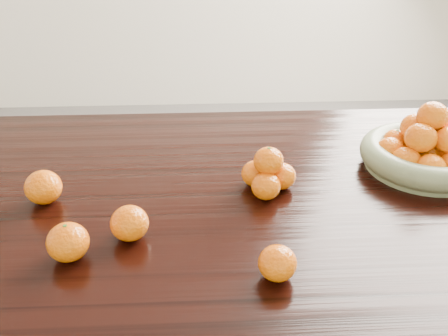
{
  "coord_description": "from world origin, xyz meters",
  "views": [
    {
      "loc": [
        -0.09,
        -0.98,
        1.36
      ],
      "look_at": [
        -0.04,
        -0.02,
        0.83
      ],
      "focal_mm": 40.0,
      "sensor_mm": 36.0,
      "label": 1
    }
  ],
  "objects_px": {
    "fruit_bowl": "(426,151)",
    "orange_pyramid": "(268,174)",
    "dining_table": "(239,225)",
    "loose_orange_0": "(68,242)"
  },
  "relations": [
    {
      "from": "dining_table",
      "to": "fruit_bowl",
      "type": "bearing_deg",
      "value": 12.21
    },
    {
      "from": "dining_table",
      "to": "loose_orange_0",
      "type": "bearing_deg",
      "value": -147.49
    },
    {
      "from": "dining_table",
      "to": "orange_pyramid",
      "type": "relative_size",
      "value": 15.76
    },
    {
      "from": "fruit_bowl",
      "to": "loose_orange_0",
      "type": "relative_size",
      "value": 4.03
    },
    {
      "from": "fruit_bowl",
      "to": "loose_orange_0",
      "type": "bearing_deg",
      "value": -158.61
    },
    {
      "from": "fruit_bowl",
      "to": "orange_pyramid",
      "type": "xyz_separation_m",
      "value": [
        -0.41,
        -0.09,
        -0.0
      ]
    },
    {
      "from": "dining_table",
      "to": "fruit_bowl",
      "type": "relative_size",
      "value": 6.22
    },
    {
      "from": "dining_table",
      "to": "fruit_bowl",
      "type": "distance_m",
      "value": 0.51
    },
    {
      "from": "dining_table",
      "to": "orange_pyramid",
      "type": "bearing_deg",
      "value": 11.37
    },
    {
      "from": "dining_table",
      "to": "loose_orange_0",
      "type": "xyz_separation_m",
      "value": [
        -0.34,
        -0.22,
        0.13
      ]
    }
  ]
}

